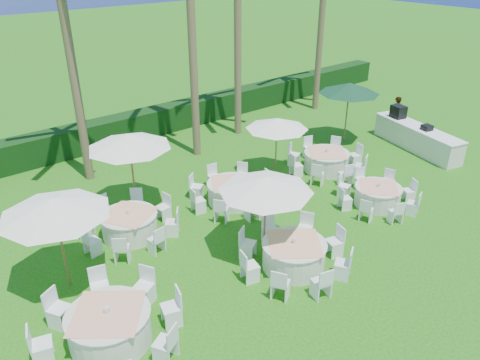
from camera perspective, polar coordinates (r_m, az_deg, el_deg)
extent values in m
plane|color=#1F5B0F|center=(13.90, 10.83, -9.46)|extent=(120.00, 120.00, 0.00)
cube|color=black|center=(22.20, -13.11, 6.35)|extent=(34.00, 1.00, 1.20)
cylinder|color=silver|center=(11.43, -15.60, -16.96)|extent=(1.83, 1.83, 0.79)
cylinder|color=silver|center=(11.16, -15.86, -15.44)|extent=(1.91, 1.91, 0.03)
cube|color=#F1A47E|center=(11.14, -15.88, -15.34)|extent=(2.08, 2.08, 0.01)
cylinder|color=silver|center=(11.08, -15.93, -15.01)|extent=(0.13, 0.13, 0.17)
cube|color=white|center=(12.22, -11.66, -12.58)|extent=(0.61, 0.61, 0.95)
cube|color=white|center=(12.47, -16.72, -12.35)|extent=(0.55, 0.55, 0.95)
cube|color=white|center=(12.15, -21.26, -14.41)|extent=(0.61, 0.61, 0.95)
cube|color=white|center=(11.41, -23.06, -17.95)|extent=(0.55, 0.55, 0.95)
cube|color=white|center=(10.73, -9.13, -19.04)|extent=(0.61, 0.61, 0.95)
cube|color=white|center=(11.51, -8.41, -15.13)|extent=(0.55, 0.55, 0.95)
cylinder|color=silver|center=(13.25, 6.57, -9.13)|extent=(1.74, 1.74, 0.75)
cylinder|color=silver|center=(13.03, 6.66, -7.75)|extent=(1.81, 1.81, 0.03)
cube|color=#F1A47E|center=(13.01, 6.66, -7.66)|extent=(1.96, 1.96, 0.01)
cylinder|color=silver|center=(12.97, 6.68, -7.35)|extent=(0.12, 0.12, 0.16)
cube|color=white|center=(14.31, 7.93, -5.85)|extent=(0.58, 0.58, 0.90)
cube|color=white|center=(14.17, 3.77, -5.99)|extent=(0.51, 0.51, 0.90)
cube|color=white|center=(13.51, 0.96, -7.76)|extent=(0.58, 0.58, 0.90)
cube|color=white|center=(12.67, 1.22, -10.43)|extent=(0.51, 0.51, 0.90)
cube|color=white|center=(12.16, 4.97, -12.40)|extent=(0.58, 0.58, 0.90)
cube|color=white|center=(12.32, 9.88, -12.14)|extent=(0.51, 0.51, 0.90)
cube|color=white|center=(13.04, 12.45, -9.92)|extent=(0.58, 0.58, 0.90)
cube|color=white|center=(13.86, 11.45, -7.37)|extent=(0.51, 0.51, 0.90)
cylinder|color=silver|center=(16.83, 16.40, -1.90)|extent=(1.54, 1.54, 0.67)
cylinder|color=silver|center=(16.67, 16.55, -0.86)|extent=(1.60, 1.60, 0.03)
cube|color=#F1A47E|center=(16.66, 16.56, -0.79)|extent=(1.75, 1.75, 0.01)
cylinder|color=silver|center=(16.63, 16.60, -0.53)|extent=(0.11, 0.11, 0.14)
cube|color=white|center=(17.85, 17.53, -0.11)|extent=(0.48, 0.48, 0.80)
cube|color=white|center=(17.72, 14.60, 0.10)|extent=(0.50, 0.50, 0.80)
cube|color=white|center=(17.08, 12.60, -0.72)|extent=(0.48, 0.48, 0.80)
cube|color=white|center=(16.27, 12.73, -2.20)|extent=(0.50, 0.50, 0.80)
cube|color=white|center=(15.77, 15.18, -3.50)|extent=(0.48, 0.48, 0.80)
cube|color=white|center=(15.92, 18.47, -3.70)|extent=(0.50, 0.50, 0.80)
cube|color=white|center=(16.60, 20.37, -2.70)|extent=(0.48, 0.48, 0.80)
cube|color=white|center=(17.40, 19.89, -1.22)|extent=(0.50, 0.50, 0.80)
cylinder|color=silver|center=(14.88, -13.29, -5.39)|extent=(1.67, 1.67, 0.73)
cylinder|color=silver|center=(14.69, -13.44, -4.16)|extent=(1.74, 1.74, 0.03)
cube|color=#F1A47E|center=(14.67, -13.45, -4.07)|extent=(1.85, 1.85, 0.01)
cylinder|color=silver|center=(14.63, -13.49, -3.79)|extent=(0.12, 0.12, 0.16)
cube|color=white|center=(15.47, -9.39, -3.32)|extent=(0.46, 0.46, 0.87)
cube|color=white|center=(15.95, -12.54, -2.67)|extent=(0.57, 0.57, 0.87)
cube|color=white|center=(15.82, -16.06, -3.38)|extent=(0.46, 0.46, 0.87)
cube|color=white|center=(15.15, -18.20, -5.14)|extent=(0.57, 0.57, 0.87)
cube|color=white|center=(14.30, -17.60, -7.10)|extent=(0.46, 0.46, 0.87)
cube|color=white|center=(13.77, -14.23, -8.03)|extent=(0.57, 0.57, 0.87)
cube|color=white|center=(13.92, -10.19, -7.15)|extent=(0.46, 0.46, 0.87)
cube|color=white|center=(14.64, -8.27, -5.13)|extent=(0.57, 0.57, 0.87)
cylinder|color=silver|center=(16.30, -0.98, -1.58)|extent=(1.67, 1.67, 0.73)
cylinder|color=silver|center=(16.12, -0.99, -0.41)|extent=(1.74, 1.74, 0.03)
cube|color=#F1A47E|center=(16.11, -0.99, -0.33)|extent=(1.85, 1.85, 0.01)
cylinder|color=silver|center=(16.07, -0.99, -0.06)|extent=(0.12, 0.12, 0.15)
cube|color=white|center=(17.39, 0.15, 0.63)|extent=(0.57, 0.57, 0.87)
cube|color=white|center=(17.28, -3.14, 0.42)|extent=(0.46, 0.46, 0.87)
cube|color=white|center=(16.62, -5.34, -0.82)|extent=(0.57, 0.57, 0.87)
cube|color=white|center=(15.74, -5.12, -2.50)|extent=(0.46, 0.46, 0.87)
cube|color=white|center=(15.17, -2.28, -3.62)|extent=(0.57, 0.57, 0.87)
cube|color=white|center=(15.28, 1.46, -3.35)|extent=(0.46, 0.46, 0.87)
cube|color=white|center=(16.01, 3.54, -1.90)|extent=(0.57, 0.57, 0.87)
cube|color=white|center=(16.87, 2.87, -0.28)|extent=(0.46, 0.46, 0.87)
cylinder|color=silver|center=(18.91, 10.47, 2.20)|extent=(1.72, 1.72, 0.75)
cylinder|color=silver|center=(18.76, 10.57, 3.27)|extent=(1.79, 1.79, 0.03)
cube|color=#F1A47E|center=(18.75, 10.58, 3.34)|extent=(1.96, 1.96, 0.01)
cylinder|color=silver|center=(18.71, 10.60, 3.58)|extent=(0.12, 0.12, 0.16)
cube|color=white|center=(20.09, 11.41, 3.86)|extent=(0.56, 0.56, 0.90)
cube|color=white|center=(19.93, 8.50, 3.91)|extent=(0.52, 0.52, 0.90)
cube|color=white|center=(19.18, 6.60, 3.09)|extent=(0.56, 0.56, 0.90)
cube|color=white|center=(18.25, 6.89, 1.79)|extent=(0.52, 0.52, 0.90)
cube|color=white|center=(17.69, 9.45, 0.76)|extent=(0.56, 0.56, 0.90)
cube|color=white|center=(17.87, 12.71, 0.73)|extent=(0.52, 0.52, 0.90)
cube|color=white|center=(18.68, 14.48, 1.70)|extent=(0.56, 0.56, 0.90)
cube|color=white|center=(19.59, 13.85, 2.98)|extent=(0.52, 0.52, 0.90)
cylinder|color=brown|center=(12.84, -20.89, -7.44)|extent=(0.06, 0.06, 2.53)
cone|color=white|center=(12.27, -21.75, -3.01)|extent=(2.75, 2.75, 0.46)
sphere|color=brown|center=(12.20, -21.87, -2.37)|extent=(0.10, 0.10, 0.10)
cylinder|color=brown|center=(13.32, 3.05, -4.58)|extent=(0.06, 0.06, 2.37)
cone|color=white|center=(12.79, 3.17, -0.49)|extent=(2.67, 2.67, 0.43)
sphere|color=brown|center=(12.73, 3.19, 0.10)|extent=(0.09, 0.09, 0.09)
cylinder|color=brown|center=(15.84, -12.93, 0.72)|extent=(0.06, 0.06, 2.65)
cone|color=white|center=(15.36, -13.38, 4.71)|extent=(2.71, 2.71, 0.48)
sphere|color=brown|center=(15.30, -13.45, 5.28)|extent=(0.11, 0.11, 0.11)
cylinder|color=brown|center=(17.97, 4.42, 3.86)|extent=(0.05, 0.05, 2.24)
cone|color=white|center=(17.60, 4.53, 6.88)|extent=(2.36, 2.36, 0.40)
sphere|color=brown|center=(17.55, 4.55, 7.31)|extent=(0.09, 0.09, 0.09)
cylinder|color=brown|center=(21.65, 12.87, 7.85)|extent=(0.06, 0.06, 2.62)
cone|color=#0F3921|center=(21.31, 13.19, 10.85)|extent=(2.67, 2.67, 0.47)
sphere|color=brown|center=(21.27, 13.24, 11.27)|extent=(0.10, 0.10, 0.10)
cube|color=silver|center=(21.96, 20.74, 4.77)|extent=(1.93, 4.52, 1.00)
cube|color=white|center=(21.79, 20.96, 6.03)|extent=(2.00, 4.59, 0.04)
cube|color=black|center=(22.57, 18.74, 7.90)|extent=(0.63, 0.71, 0.55)
cube|color=black|center=(21.46, 21.83, 5.96)|extent=(0.47, 0.47, 0.22)
imported|color=gray|center=(23.85, 18.43, 7.70)|extent=(0.72, 0.61, 1.68)
cylinder|color=brown|center=(17.75, -19.54, 11.44)|extent=(0.32, 0.32, 7.71)
cylinder|color=brown|center=(21.45, -0.28, 16.04)|extent=(0.32, 0.32, 8.18)
cylinder|color=brown|center=(25.42, 9.84, 17.86)|extent=(0.32, 0.32, 8.60)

